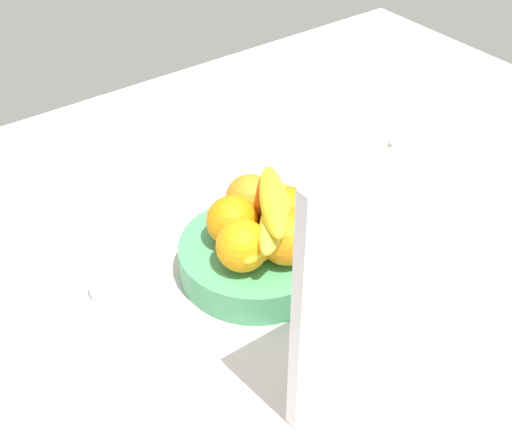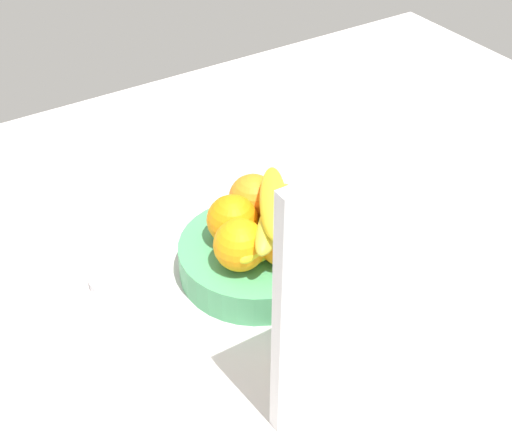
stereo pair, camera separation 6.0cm
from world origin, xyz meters
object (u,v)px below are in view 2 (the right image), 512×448
at_px(thermos_tumbler, 409,200).
at_px(jar_lid, 113,280).
at_px(banana_bunch, 273,223).
at_px(fruit_bowl, 256,258).
at_px(orange_front_right, 240,246).
at_px(orange_back_left, 288,212).
at_px(orange_center, 285,240).
at_px(orange_back_right, 251,199).
at_px(cutting_board, 375,281).
at_px(orange_front_left, 232,220).

height_order(thermos_tumbler, jar_lid, thermos_tumbler).
xyz_separation_m(banana_bunch, thermos_tumbler, (-0.22, 0.06, -0.01)).
distance_m(fruit_bowl, thermos_tumbler, 0.26).
bearing_deg(orange_front_right, banana_bunch, -175.54).
height_order(orange_front_right, orange_back_left, same).
height_order(orange_center, banana_bunch, banana_bunch).
distance_m(fruit_bowl, orange_back_left, 0.09).
distance_m(orange_center, orange_back_left, 0.07).
relative_size(orange_back_right, cutting_board, 0.22).
bearing_deg(orange_back_right, orange_back_left, 116.86).
xyz_separation_m(banana_bunch, jar_lid, (0.22, -0.12, -0.10)).
xyz_separation_m(orange_front_right, jar_lid, (0.16, -0.12, -0.09)).
bearing_deg(orange_front_right, orange_center, 157.97).
relative_size(banana_bunch, thermos_tumbler, 0.89).
bearing_deg(fruit_bowl, jar_lid, -24.51).
xyz_separation_m(orange_front_left, cutting_board, (-0.03, 0.29, 0.09)).
bearing_deg(cutting_board, banana_bunch, -92.47).
distance_m(orange_back_right, banana_bunch, 0.09).
xyz_separation_m(orange_front_left, jar_lid, (0.18, -0.06, -0.09)).
distance_m(orange_back_right, cutting_board, 0.33).
bearing_deg(jar_lid, orange_front_left, 160.21).
xyz_separation_m(orange_front_left, orange_back_left, (-0.08, 0.03, 0.00)).
relative_size(orange_front_left, orange_front_right, 1.00).
bearing_deg(orange_back_right, jar_lid, -8.41).
xyz_separation_m(orange_center, orange_back_left, (-0.04, -0.05, 0.00)).
relative_size(fruit_bowl, orange_center, 3.07).
relative_size(orange_back_left, thermos_tumbler, 0.40).
distance_m(orange_front_right, thermos_tumbler, 0.28).
distance_m(orange_front_right, orange_center, 0.06).
relative_size(fruit_bowl, cutting_board, 0.67).
bearing_deg(orange_back_left, orange_back_right, -63.14).
xyz_separation_m(orange_center, orange_back_right, (-0.01, -0.11, 0.00)).
bearing_deg(cutting_board, jar_lid, -59.34).
xyz_separation_m(cutting_board, thermos_tumbler, (-0.23, -0.18, -0.08)).
relative_size(orange_front_left, banana_bunch, 0.45).
height_order(orange_back_right, thermos_tumbler, thermos_tumbler).
xyz_separation_m(orange_center, cutting_board, (0.01, 0.20, 0.09)).
relative_size(orange_front_left, jar_lid, 1.09).
bearing_deg(orange_back_right, cutting_board, 85.44).
distance_m(cutting_board, jar_lid, 0.44).
bearing_deg(orange_center, orange_front_right, -22.03).
bearing_deg(orange_center, fruit_bowl, -74.29).
relative_size(banana_bunch, jar_lid, 2.43).
distance_m(orange_back_left, jar_lid, 0.29).
bearing_deg(orange_front_right, thermos_tumbler, 169.56).
xyz_separation_m(orange_front_left, orange_back_right, (-0.05, -0.03, 0.00)).
distance_m(orange_front_left, banana_bunch, 0.07).
bearing_deg(banana_bunch, orange_back_right, -99.61).
bearing_deg(fruit_bowl, orange_back_left, 179.82).
bearing_deg(orange_back_left, fruit_bowl, -0.18).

